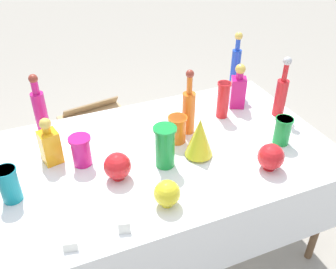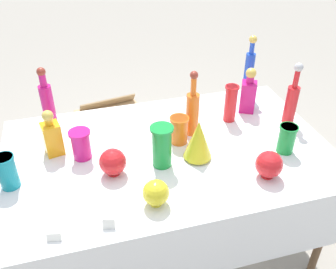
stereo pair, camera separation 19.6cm
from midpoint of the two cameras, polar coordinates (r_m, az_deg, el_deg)
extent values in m
plane|color=#A0998C|center=(2.55, -2.29, -16.22)|extent=(40.00, 40.00, 0.00)
cube|color=white|center=(2.03, -2.77, -2.77)|extent=(1.75, 1.08, 0.03)
cube|color=white|center=(1.79, 3.67, -17.02)|extent=(1.75, 0.01, 0.37)
cylinder|color=brown|center=(2.34, 20.08, -11.67)|extent=(0.04, 0.04, 0.73)
cylinder|color=brown|center=(2.55, -22.87, -7.89)|extent=(0.04, 0.04, 0.73)
cylinder|color=brown|center=(2.85, 9.09, -0.28)|extent=(0.04, 0.04, 0.73)
cylinder|color=orange|center=(2.09, 0.48, 3.20)|extent=(0.07, 0.07, 0.25)
cylinder|color=orange|center=(2.01, 0.50, 7.48)|extent=(0.03, 0.03, 0.10)
sphere|color=maroon|center=(1.98, 0.51, 9.16)|extent=(0.04, 0.04, 0.04)
cylinder|color=#C61972|center=(2.17, -21.19, 2.42)|extent=(0.07, 0.07, 0.29)
cylinder|color=#C61972|center=(2.08, -22.21, 6.59)|extent=(0.04, 0.04, 0.07)
sphere|color=maroon|center=(2.06, -22.50, 7.79)|extent=(0.05, 0.05, 0.05)
cylinder|color=red|center=(2.34, 14.48, 5.35)|extent=(0.07, 0.07, 0.23)
cylinder|color=red|center=(2.26, 15.09, 9.08)|extent=(0.03, 0.03, 0.11)
sphere|color=#B2B2B7|center=(2.24, 15.36, 10.68)|extent=(0.05, 0.05, 0.05)
cylinder|color=blue|center=(2.55, 8.00, 9.51)|extent=(0.06, 0.06, 0.29)
cylinder|color=blue|center=(2.48, 8.35, 13.39)|extent=(0.03, 0.03, 0.08)
sphere|color=gold|center=(2.46, 8.45, 14.58)|extent=(0.05, 0.05, 0.05)
cube|color=#C61972|center=(2.39, 8.27, 6.29)|extent=(0.12, 0.12, 0.19)
cylinder|color=#C61972|center=(2.33, 8.51, 8.87)|extent=(0.05, 0.05, 0.04)
sphere|color=gold|center=(2.32, 8.60, 9.77)|extent=(0.06, 0.06, 0.06)
cube|color=orange|center=(2.01, -20.21, -1.92)|extent=(0.11, 0.11, 0.18)
cylinder|color=orange|center=(1.95, -20.82, 0.60)|extent=(0.04, 0.04, 0.03)
sphere|color=gold|center=(1.93, -21.02, 1.45)|extent=(0.06, 0.06, 0.06)
cylinder|color=#C61972|center=(1.95, -15.93, -2.53)|extent=(0.09, 0.09, 0.16)
cylinder|color=#C61972|center=(1.91, -16.27, -0.75)|extent=(0.11, 0.11, 0.01)
cylinder|color=teal|center=(1.86, -25.92, -7.03)|extent=(0.09, 0.09, 0.17)
cylinder|color=teal|center=(1.81, -26.55, -5.10)|extent=(0.10, 0.10, 0.01)
cylinder|color=red|center=(2.26, 5.93, 5.18)|extent=(0.07, 0.07, 0.23)
cylinder|color=red|center=(2.21, 6.09, 7.62)|extent=(0.08, 0.08, 0.01)
cylinder|color=#198C38|center=(1.85, -3.50, -1.99)|extent=(0.10, 0.10, 0.23)
cylinder|color=#198C38|center=(1.79, -3.61, 0.77)|extent=(0.12, 0.12, 0.01)
cylinder|color=#198C38|center=(2.09, 14.51, 0.44)|extent=(0.09, 0.09, 0.16)
cylinder|color=#198C38|center=(2.05, 14.80, 2.12)|extent=(0.10, 0.10, 0.01)
cylinder|color=orange|center=(2.04, -1.31, 0.70)|extent=(0.09, 0.09, 0.16)
cylinder|color=orange|center=(2.00, -1.34, 2.41)|extent=(0.11, 0.11, 0.01)
cylinder|color=yellow|center=(1.97, 1.84, -3.18)|extent=(0.07, 0.07, 0.01)
cone|color=yellow|center=(1.91, 1.90, -0.51)|extent=(0.15, 0.15, 0.21)
cylinder|color=red|center=(1.94, 12.33, -5.06)|extent=(0.06, 0.06, 0.01)
sphere|color=red|center=(1.89, 12.59, -3.41)|extent=(0.13, 0.13, 0.13)
cylinder|color=red|center=(1.87, -10.57, -6.51)|extent=(0.06, 0.06, 0.01)
sphere|color=red|center=(1.82, -10.80, -4.84)|extent=(0.13, 0.13, 0.13)
cylinder|color=yellow|center=(1.71, -3.48, -10.60)|extent=(0.05, 0.05, 0.01)
sphere|color=yellow|center=(1.66, -3.56, -9.05)|extent=(0.12, 0.12, 0.12)
cube|color=white|center=(1.60, -10.26, -14.11)|extent=(0.05, 0.03, 0.05)
cube|color=white|center=(1.60, -18.24, -16.22)|extent=(0.06, 0.03, 0.04)
cube|color=tan|center=(3.18, -12.56, -0.35)|extent=(0.56, 0.40, 0.39)
cube|color=tan|center=(3.14, -13.45, 4.09)|extent=(0.47, 0.14, 0.09)
cube|color=tan|center=(3.10, -8.80, -2.00)|extent=(0.44, 0.48, 0.29)
cube|color=tan|center=(3.11, -9.72, 2.09)|extent=(0.35, 0.11, 0.09)
camera|label=1|loc=(0.10, -92.86, -1.97)|focal=40.00mm
camera|label=2|loc=(0.10, 87.14, 1.97)|focal=40.00mm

